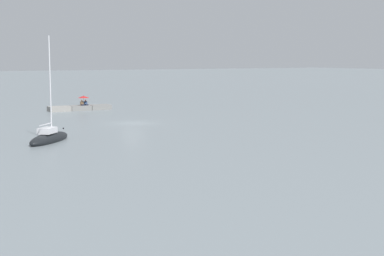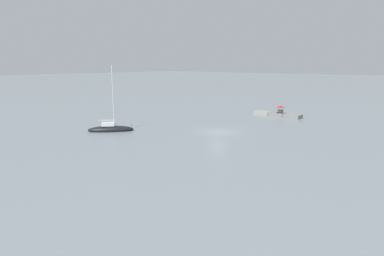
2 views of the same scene
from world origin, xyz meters
name	(u,v)px [view 1 (image 1 of 2)]	position (x,y,z in m)	size (l,w,h in m)	color
ground_plane	(133,123)	(0.00, 0.00, 0.00)	(500.00, 500.00, 0.00)	slate
seawall_pier	(80,108)	(0.00, -17.27, 0.32)	(8.25, 1.94, 0.64)	slate
person_seated_blue_left	(86,103)	(-0.83, -17.21, 0.90)	(0.44, 0.63, 0.73)	#1E2333
person_seated_brown_right	(82,104)	(-0.27, -17.10, 0.90)	(0.44, 0.63, 0.73)	#1E2333
umbrella_open_red	(84,97)	(-0.55, -17.25, 1.77)	(1.46, 1.46, 1.31)	black
sailboat_black_near	(49,138)	(11.38, 8.81, 0.30)	(5.30, 5.66, 9.04)	black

